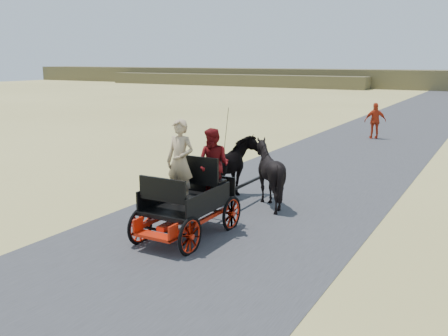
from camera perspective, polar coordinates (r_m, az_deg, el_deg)
The scene contains 9 objects.
ground at distance 8.98m, azimuth -10.14°, elevation -12.59°, with size 140.00×140.00×0.00m, color tan.
road at distance 8.98m, azimuth -10.14°, elevation -12.56°, with size 6.00×140.00×0.01m, color #38383A.
ridge_near at distance 73.33m, azimuth 0.65°, elevation 10.03°, with size 40.00×4.00×1.60m, color brown.
carriage at distance 10.87m, azimuth -4.17°, elevation -5.91°, with size 1.30×2.40×0.72m, color black, non-canonical shape.
horse_left at distance 13.49m, azimuth 0.89°, elevation -0.11°, with size 0.91×2.01×1.70m, color black.
horse_right at distance 13.02m, azimuth 5.14°, elevation -0.62°, with size 1.37×1.54×1.70m, color black.
driver_man at distance 10.69m, azimuth -5.02°, elevation 0.76°, with size 0.66×0.43×1.80m, color tan.
passenger_woman at distance 10.90m, azimuth -1.21°, elevation 0.44°, with size 0.77×0.60×1.58m, color #660C0F.
pedestrian at distance 25.06m, azimuth 16.90°, elevation 5.18°, with size 1.01×0.42×1.73m, color red.
Camera 1 is at (5.28, -6.22, 3.76)m, focal length 40.00 mm.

